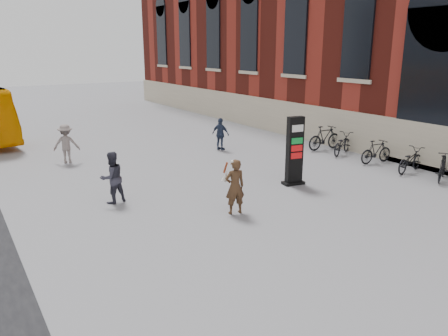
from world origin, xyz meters
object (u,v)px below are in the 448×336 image
info_pylon (295,151)px  bike_3 (443,167)px  bike_5 (376,152)px  pedestrian_c (221,134)px  woman (235,186)px  pedestrian_b (66,144)px  bike_4 (410,160)px  bike_6 (342,144)px  pedestrian_a (112,178)px  bike_7 (325,138)px

info_pylon → bike_3: size_ratio=1.44×
bike_5 → bike_3: bearing=-174.1°
pedestrian_c → bike_5: size_ratio=0.93×
woman → pedestrian_b: pedestrian_b is taller
bike_5 → bike_4: bearing=-174.1°
bike_6 → bike_4: bearing=156.9°
info_pylon → bike_3: 5.40m
woman → pedestrian_b: 8.80m
bike_5 → pedestrian_c: bearing=42.8°
bike_3 → bike_5: bearing=-24.6°
bike_4 → bike_6: bearing=-9.9°
bike_4 → pedestrian_a: bearing=65.7°
bike_6 → bike_7: size_ratio=0.97×
info_pylon → pedestrian_c: info_pylon is taller
pedestrian_a → bike_6: pedestrian_a is taller
info_pylon → pedestrian_b: size_ratio=1.48×
info_pylon → bike_6: info_pylon is taller
pedestrian_b → pedestrian_c: 6.69m
woman → pedestrian_a: bearing=-34.9°
pedestrian_b → bike_5: size_ratio=0.99×
woman → bike_7: (7.99, 4.47, -0.25)m
pedestrian_a → bike_3: size_ratio=0.97×
pedestrian_a → bike_5: size_ratio=0.99×
pedestrian_b → bike_5: bearing=167.8°
info_pylon → bike_5: (4.75, 0.38, -0.69)m
bike_3 → bike_4: (0.00, 1.30, -0.03)m
pedestrian_c → bike_5: 6.79m
bike_5 → bike_7: (0.00, 2.90, 0.08)m
info_pylon → bike_4: 4.94m
bike_3 → bike_6: size_ratio=0.90×
pedestrian_a → pedestrian_b: bearing=-102.3°
bike_7 → info_pylon: bearing=127.7°
bike_5 → bike_7: bearing=5.9°
info_pylon → bike_7: bearing=44.6°
bike_7 → bike_4: bearing=-176.9°
pedestrian_a → info_pylon: bearing=153.0°
bike_7 → bike_6: bearing=-176.9°
pedestrian_a → pedestrian_b: size_ratio=0.99×
pedestrian_c → bike_4: size_ratio=0.84×
pedestrian_c → info_pylon: bearing=147.1°
bike_6 → pedestrian_b: bearing=41.7°
info_pylon → bike_6: bearing=35.1°
bike_4 → bike_5: (0.00, 1.56, 0.02)m
woman → bike_6: 8.70m
pedestrian_a → bike_3: (10.61, -4.01, -0.30)m
pedestrian_b → bike_4: 13.53m
pedestrian_b → bike_7: bearing=-179.8°
pedestrian_b → pedestrian_c: bearing=-171.5°
bike_3 → bike_7: bearing=-24.6°
info_pylon → pedestrian_a: info_pylon is taller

